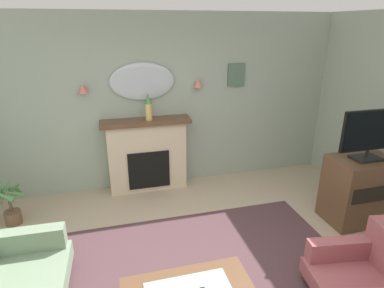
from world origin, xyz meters
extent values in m
cube|color=#93A393|center=(0.00, 2.58, 1.35)|extent=(6.62, 0.10, 2.70)
cube|color=#4C3338|center=(0.00, 0.20, 0.01)|extent=(3.20, 2.40, 0.01)
cube|color=beige|center=(-0.32, 2.37, 0.55)|extent=(1.20, 0.28, 1.10)
cube|color=black|center=(-0.32, 2.27, 0.38)|extent=(0.64, 0.12, 0.60)
cube|color=brown|center=(-0.32, 2.35, 1.13)|extent=(1.36, 0.36, 0.06)
cylinder|color=tan|center=(-0.27, 2.33, 1.28)|extent=(0.10, 0.10, 0.25)
cone|color=#4C8447|center=(-0.27, 2.33, 1.49)|extent=(0.10, 0.10, 0.16)
ellipsoid|color=#B2BCC6|center=(-0.32, 2.50, 1.71)|extent=(0.96, 0.06, 0.56)
cone|color=#D17066|center=(-1.17, 2.45, 1.66)|extent=(0.14, 0.14, 0.14)
cone|color=#D17066|center=(0.53, 2.45, 1.66)|extent=(0.14, 0.14, 0.14)
cube|color=#4C6B56|center=(1.18, 2.51, 1.75)|extent=(0.28, 0.03, 0.36)
cylinder|color=brown|center=(0.15, -0.10, 0.20)|extent=(0.06, 0.06, 0.40)
cube|color=gray|center=(-1.79, 0.80, 0.40)|extent=(0.76, 0.18, 0.24)
cylinder|color=brown|center=(-1.45, 0.78, 0.05)|extent=(0.07, 0.07, 0.10)
cube|color=#934C51|center=(1.32, -0.14, 0.37)|extent=(0.73, 0.25, 0.22)
cylinder|color=brown|center=(0.98, -0.08, 0.05)|extent=(0.06, 0.06, 0.10)
cylinder|color=brown|center=(1.66, -0.19, 0.05)|extent=(0.06, 0.06, 0.10)
cube|color=brown|center=(2.26, 0.75, 0.45)|extent=(0.80, 0.56, 0.90)
cube|color=black|center=(2.26, 0.46, 0.54)|extent=(0.68, 0.02, 0.20)
cube|color=black|center=(2.26, 0.73, 0.92)|extent=(0.36, 0.24, 0.03)
cylinder|color=black|center=(2.26, 0.73, 0.98)|extent=(0.04, 0.04, 0.10)
cube|color=black|center=(2.26, 0.73, 1.29)|extent=(0.84, 0.04, 0.52)
cube|color=black|center=(2.26, 0.71, 1.29)|extent=(0.80, 0.01, 0.48)
cylinder|color=brown|center=(-2.21, 1.83, 0.09)|extent=(0.21, 0.21, 0.18)
cylinder|color=brown|center=(-2.21, 1.83, 0.28)|extent=(0.04, 0.04, 0.19)
cone|color=#4C8447|center=(-2.10, 1.85, 0.49)|extent=(0.12, 0.26, 0.27)
cone|color=#4C8447|center=(-2.13, 1.91, 0.49)|extent=(0.26, 0.26, 0.22)
cone|color=#4C8447|center=(-2.25, 1.94, 0.49)|extent=(0.25, 0.15, 0.28)
cone|color=#4C8447|center=(-2.31, 1.88, 0.49)|extent=(0.19, 0.26, 0.27)
cone|color=#4C8447|center=(-2.24, 1.71, 0.49)|extent=(0.30, 0.15, 0.21)
cone|color=#4C8447|center=(-2.13, 1.74, 0.49)|extent=(0.26, 0.25, 0.24)
camera|label=1|loc=(-0.84, -2.33, 2.51)|focal=29.96mm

